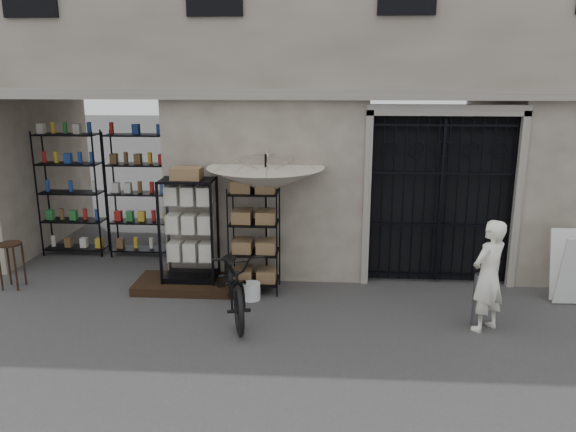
# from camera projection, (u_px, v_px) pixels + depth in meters

# --- Properties ---
(ground) EXTENTS (80.00, 80.00, 0.00)m
(ground) POSITION_uv_depth(u_px,v_px,m) (338.00, 333.00, 7.96)
(ground) COLOR black
(ground) RESTS_ON ground
(main_building) EXTENTS (14.00, 4.00, 9.00)m
(main_building) POSITION_uv_depth(u_px,v_px,m) (339.00, 23.00, 10.70)
(main_building) COLOR #9F9382
(main_building) RESTS_ON ground
(shop_recess) EXTENTS (3.00, 1.70, 3.00)m
(shop_recess) POSITION_uv_depth(u_px,v_px,m) (97.00, 187.00, 10.57)
(shop_recess) COLOR black
(shop_recess) RESTS_ON ground
(shop_shelving) EXTENTS (2.70, 0.50, 2.50)m
(shop_shelving) POSITION_uv_depth(u_px,v_px,m) (106.00, 194.00, 11.12)
(shop_shelving) COLOR black
(shop_shelving) RESTS_ON ground
(iron_gate) EXTENTS (2.50, 0.21, 3.00)m
(iron_gate) POSITION_uv_depth(u_px,v_px,m) (439.00, 197.00, 9.67)
(iron_gate) COLOR black
(iron_gate) RESTS_ON ground
(step_platform) EXTENTS (2.00, 0.90, 0.15)m
(step_platform) POSITION_uv_depth(u_px,v_px,m) (195.00, 284.00, 9.59)
(step_platform) COLOR black
(step_platform) RESTS_ON ground
(display_cabinet) EXTENTS (0.96, 0.71, 1.89)m
(display_cabinet) POSITION_uv_depth(u_px,v_px,m) (190.00, 235.00, 9.43)
(display_cabinet) COLOR black
(display_cabinet) RESTS_ON step_platform
(wire_rack) EXTENTS (0.88, 0.70, 1.81)m
(wire_rack) POSITION_uv_depth(u_px,v_px,m) (254.00, 240.00, 9.32)
(wire_rack) COLOR black
(wire_rack) RESTS_ON ground
(market_umbrella) EXTENTS (2.24, 2.26, 2.76)m
(market_umbrella) POSITION_uv_depth(u_px,v_px,m) (266.00, 173.00, 9.22)
(market_umbrella) COLOR black
(market_umbrella) RESTS_ON ground
(white_bucket) EXTENTS (0.34, 0.34, 0.28)m
(white_bucket) POSITION_uv_depth(u_px,v_px,m) (251.00, 291.00, 9.12)
(white_bucket) COLOR silver
(white_bucket) RESTS_ON ground
(bicycle) EXTENTS (1.02, 1.28, 2.13)m
(bicycle) POSITION_uv_depth(u_px,v_px,m) (235.00, 314.00, 8.60)
(bicycle) COLOR black
(bicycle) RESTS_ON ground
(wooden_stool) EXTENTS (0.40, 0.40, 0.80)m
(wooden_stool) POSITION_uv_depth(u_px,v_px,m) (12.00, 264.00, 9.54)
(wooden_stool) COLOR black
(wooden_stool) RESTS_ON ground
(steel_bollard) EXTENTS (0.15, 0.15, 0.79)m
(steel_bollard) POSITION_uv_depth(u_px,v_px,m) (478.00, 300.00, 8.13)
(steel_bollard) COLOR slate
(steel_bollard) RESTS_ON ground
(shopkeeper) EXTENTS (1.47, 1.65, 0.39)m
(shopkeeper) POSITION_uv_depth(u_px,v_px,m) (483.00, 329.00, 8.10)
(shopkeeper) COLOR white
(shopkeeper) RESTS_ON ground
(easel_sign) EXTENTS (0.56, 0.64, 1.15)m
(easel_sign) POSITION_uv_depth(u_px,v_px,m) (572.00, 268.00, 8.87)
(easel_sign) COLOR silver
(easel_sign) RESTS_ON ground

